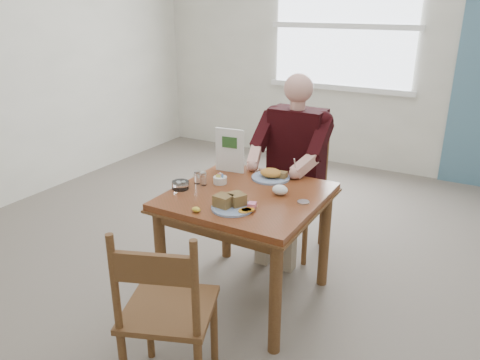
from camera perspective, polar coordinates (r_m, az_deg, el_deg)
The scene contains 16 objects.
floor at distance 3.25m, azimuth 0.79°, elevation -13.90°, with size 6.00×6.00×0.00m, color #72695C.
wall_back at distance 5.51m, azimuth 16.57°, elevation 15.38°, with size 5.50×5.50×0.00m, color silver.
lemon_wedge at distance 2.64m, azimuth -5.36°, elevation -3.61°, with size 0.05×0.04×0.03m, color gold.
napkin at distance 2.86m, azimuth 4.89°, elevation -1.20°, with size 0.10×0.08×0.06m, color white.
metal_dish at distance 2.77m, azimuth 7.73°, elevation -2.68°, with size 0.07×0.07×0.01m, color silver.
window at distance 5.57m, azimuth 12.53°, elevation 17.85°, with size 1.72×0.04×1.42m.
table at distance 2.93m, azimuth 0.85°, elevation -3.61°, with size 0.92×0.92×0.75m.
chair_far at distance 3.66m, azimuth 6.82°, elevation -1.34°, with size 0.42×0.42×0.95m.
chair_near at distance 2.33m, azimuth -8.97°, elevation -15.67°, with size 0.54×0.54×0.95m.
diner at distance 3.47m, azimuth 6.48°, elevation 3.26°, with size 0.53×0.56×1.39m.
near_plate at distance 2.67m, azimuth -0.98°, elevation -2.88°, with size 0.29×0.29×0.08m.
far_plate at distance 3.12m, azimuth 3.88°, elevation 0.61°, with size 0.27×0.27×0.07m.
caddy at distance 3.03m, azimuth -2.44°, elevation 0.00°, with size 0.12×0.12×0.07m.
shakers at distance 3.02m, azimuth -4.87°, elevation 0.25°, with size 0.09×0.04×0.09m.
creamer at distance 2.96m, azimuth -7.28°, elevation -0.61°, with size 0.12×0.12×0.05m.
menu at distance 3.21m, azimuth -1.27°, elevation 3.66°, with size 0.21×0.04×0.30m.
Camera 1 is at (1.27, -2.34, 1.86)m, focal length 35.00 mm.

